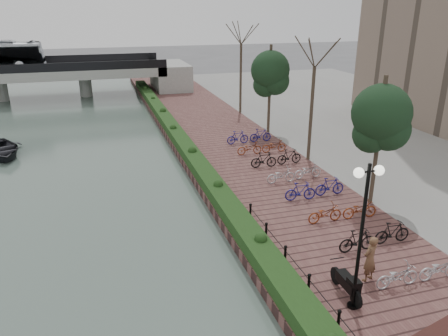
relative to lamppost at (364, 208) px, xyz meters
name	(u,v)px	position (x,y,z in m)	size (l,w,h in m)	color
promenade	(243,161)	(1.52, 15.63, -3.93)	(8.00, 75.00, 0.50)	brown
inland_pavement	(440,141)	(17.52, 15.63, -3.93)	(24.00, 75.00, 0.50)	gray
hedge	(186,147)	(-1.88, 18.13, -3.38)	(1.10, 56.00, 0.60)	#1B3312
chain_fence	(323,302)	(-1.08, 0.13, -3.33)	(0.10, 14.10, 0.70)	black
lamppost	(364,208)	(0.00, 0.00, 0.00)	(1.02, 0.32, 5.14)	black
motorcycle	(346,282)	(0.11, 0.66, -3.15)	(0.53, 1.71, 1.07)	black
pedestrian	(370,259)	(1.39, 1.21, -2.79)	(0.65, 0.43, 1.80)	brown
bicycle_parking	(305,181)	(3.02, 9.57, -3.21)	(2.40, 19.89, 1.00)	silver
street_trees	(339,125)	(5.52, 10.81, -0.50)	(3.20, 37.12, 6.80)	#34291E
boat	(0,149)	(-14.38, 22.12, -3.65)	(3.54, 4.96, 1.03)	black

